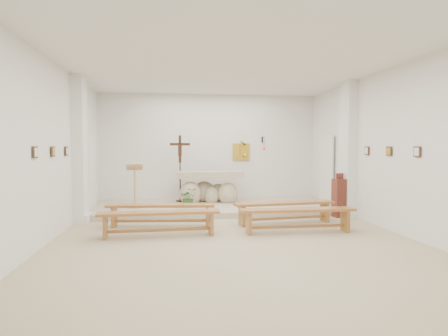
{
  "coord_description": "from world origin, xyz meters",
  "views": [
    {
      "loc": [
        -1.15,
        -7.89,
        1.81
      ],
      "look_at": [
        0.05,
        1.6,
        1.3
      ],
      "focal_mm": 32.0,
      "sensor_mm": 36.0,
      "label": 1
    }
  ],
  "objects": [
    {
      "name": "wall_right",
      "position": [
        3.49,
        0.0,
        1.75
      ],
      "size": [
        0.02,
        10.0,
        3.5
      ],
      "primitive_type": "cube",
      "color": "white",
      "rests_on": "ground"
    },
    {
      "name": "station_frame_left_front",
      "position": [
        -3.47,
        -0.8,
        1.72
      ],
      "size": [
        0.03,
        0.2,
        0.2
      ],
      "primitive_type": "cube",
      "color": "#3E291B",
      "rests_on": "wall_left"
    },
    {
      "name": "station_frame_left_mid",
      "position": [
        -3.47,
        0.2,
        1.72
      ],
      "size": [
        0.03,
        0.2,
        0.2
      ],
      "primitive_type": "cube",
      "color": "#3E291B",
      "rests_on": "wall_left"
    },
    {
      "name": "donation_pedestal",
      "position": [
        3.1,
        1.9,
        0.5
      ],
      "size": [
        0.34,
        0.34,
        1.14
      ],
      "rotation": [
        0.0,
        0.0,
        0.13
      ],
      "color": "maroon",
      "rests_on": "ground"
    },
    {
      "name": "station_frame_right_rear",
      "position": [
        3.47,
        1.2,
        1.72
      ],
      "size": [
        0.03,
        0.2,
        0.2
      ],
      "primitive_type": "cube",
      "color": "#3E291B",
      "rests_on": "wall_right"
    },
    {
      "name": "ceiling",
      "position": [
        0.0,
        0.0,
        3.49
      ],
      "size": [
        7.0,
        10.0,
        0.02
      ],
      "primitive_type": "cube",
      "color": "silver",
      "rests_on": "wall_back"
    },
    {
      "name": "pilaster_left",
      "position": [
        -3.37,
        2.0,
        1.75
      ],
      "size": [
        0.26,
        0.55,
        3.5
      ],
      "primitive_type": "cube",
      "color": "white",
      "rests_on": "ground"
    },
    {
      "name": "station_frame_left_rear",
      "position": [
        -3.47,
        1.2,
        1.72
      ],
      "size": [
        0.03,
        0.2,
        0.2
      ],
      "primitive_type": "cube",
      "color": "#3E291B",
      "rests_on": "wall_left"
    },
    {
      "name": "bench_right_second",
      "position": [
        1.44,
        0.18,
        0.39
      ],
      "size": [
        2.43,
        0.39,
        0.51
      ],
      "rotation": [
        0.0,
        0.0,
        -0.0
      ],
      "color": "#AA7431",
      "rests_on": "ground"
    },
    {
      "name": "station_frame_right_mid",
      "position": [
        3.47,
        0.2,
        1.72
      ],
      "size": [
        0.03,
        0.2,
        0.2
      ],
      "primitive_type": "cube",
      "color": "#3E291B",
      "rests_on": "wall_right"
    },
    {
      "name": "radiator_right",
      "position": [
        3.43,
        2.7,
        0.27
      ],
      "size": [
        0.1,
        0.85,
        0.52
      ],
      "primitive_type": "cube",
      "color": "silver",
      "rests_on": "ground"
    },
    {
      "name": "station_frame_right_front",
      "position": [
        3.47,
        -0.8,
        1.72
      ],
      "size": [
        0.03,
        0.2,
        0.2
      ],
      "primitive_type": "cube",
      "color": "#3E291B",
      "rests_on": "wall_right"
    },
    {
      "name": "pilaster_right",
      "position": [
        3.37,
        2.0,
        1.75
      ],
      "size": [
        0.26,
        0.55,
        3.5
      ],
      "primitive_type": "cube",
      "color": "white",
      "rests_on": "ground"
    },
    {
      "name": "sanctuary_lamp",
      "position": [
        1.75,
        4.71,
        1.81
      ],
      "size": [
        0.11,
        0.36,
        0.44
      ],
      "color": "black",
      "rests_on": "wall_back"
    },
    {
      "name": "ground",
      "position": [
        0.0,
        0.0,
        0.0
      ],
      "size": [
        7.0,
        10.0,
        0.0
      ],
      "primitive_type": "cube",
      "color": "tan",
      "rests_on": "ground"
    },
    {
      "name": "lectern",
      "position": [
        -2.2,
        3.19,
        0.76
      ],
      "size": [
        0.47,
        0.41,
        1.23
      ],
      "rotation": [
        0.0,
        0.0,
        0.1
      ],
      "color": "tan",
      "rests_on": "sanctuary_platform"
    },
    {
      "name": "crucifix_stand",
      "position": [
        -0.95,
        4.29,
        1.31
      ],
      "size": [
        0.61,
        0.26,
        2.01
      ],
      "rotation": [
        0.0,
        0.0,
        -0.08
      ],
      "color": "#321D10",
      "rests_on": "sanctuary_platform"
    },
    {
      "name": "wall_left",
      "position": [
        -3.49,
        0.0,
        1.75
      ],
      "size": [
        0.02,
        10.0,
        3.5
      ],
      "primitive_type": "cube",
      "color": "white",
      "rests_on": "ground"
    },
    {
      "name": "bench_left_front",
      "position": [
        -1.44,
        1.19,
        0.39
      ],
      "size": [
        2.46,
        0.61,
        0.51
      ],
      "rotation": [
        0.0,
        0.0,
        -0.09
      ],
      "color": "#AA7431",
      "rests_on": "ground"
    },
    {
      "name": "sanctuary_platform",
      "position": [
        0.0,
        3.5,
        0.07
      ],
      "size": [
        6.98,
        3.0,
        0.15
      ],
      "primitive_type": "cube",
      "color": "beige",
      "rests_on": "ground"
    },
    {
      "name": "gold_wall_relief",
      "position": [
        1.05,
        4.96,
        1.65
      ],
      "size": [
        0.55,
        0.04,
        0.55
      ],
      "primitive_type": "cube",
      "color": "gold",
      "rests_on": "wall_back"
    },
    {
      "name": "wall_back",
      "position": [
        0.0,
        4.99,
        1.75
      ],
      "size": [
        7.0,
        0.02,
        3.5
      ],
      "primitive_type": "cube",
      "color": "white",
      "rests_on": "ground"
    },
    {
      "name": "bench_right_front",
      "position": [
        1.44,
        1.19,
        0.39
      ],
      "size": [
        2.46,
        0.7,
        0.51
      ],
      "rotation": [
        0.0,
        0.0,
        0.13
      ],
      "color": "#AA7431",
      "rests_on": "ground"
    },
    {
      "name": "radiator_left",
      "position": [
        -3.43,
        2.7,
        0.27
      ],
      "size": [
        0.1,
        0.85,
        0.52
      ],
      "primitive_type": "cube",
      "color": "silver",
      "rests_on": "ground"
    },
    {
      "name": "bench_left_second",
      "position": [
        -1.44,
        0.18,
        0.39
      ],
      "size": [
        2.45,
        0.51,
        0.51
      ],
      "rotation": [
        0.0,
        0.0,
        0.05
      ],
      "color": "#AA7431",
      "rests_on": "ground"
    },
    {
      "name": "altar",
      "position": [
        -0.09,
        4.04,
        0.54
      ],
      "size": [
        2.0,
        0.91,
        1.02
      ],
      "rotation": [
        0.0,
        0.0,
        -0.04
      ],
      "color": "beige",
      "rests_on": "sanctuary_platform"
    },
    {
      "name": "potted_plant",
      "position": [
        -0.74,
        3.08,
        0.42
      ],
      "size": [
        0.5,
        0.44,
        0.53
      ],
      "primitive_type": "imported",
      "rotation": [
        0.0,
        0.0,
        0.06
      ],
      "color": "#265723",
      "rests_on": "sanctuary_platform"
    }
  ]
}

